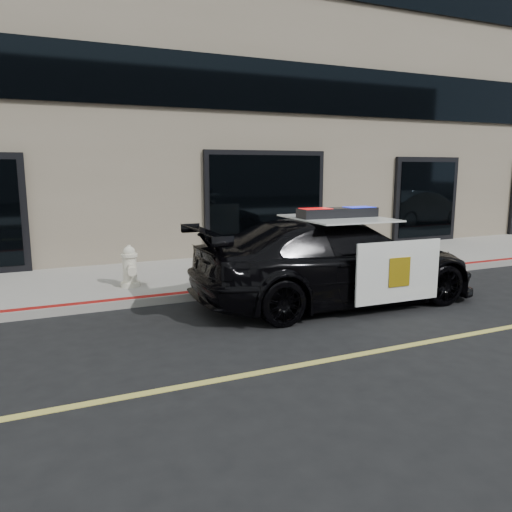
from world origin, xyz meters
name	(u,v)px	position (x,y,z in m)	size (l,w,h in m)	color
sidewalk_n	(331,263)	(0.00, 5.25, 0.07)	(60.00, 3.50, 0.15)	gray
building_n	(248,56)	(0.00, 10.50, 6.00)	(60.00, 7.00, 12.00)	#756856
police_car	(337,261)	(-1.77, 2.34, 0.78)	(2.59, 5.40, 1.73)	black
fire_hydrant	(130,267)	(-5.07, 4.48, 0.53)	(0.37, 0.51, 0.81)	white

